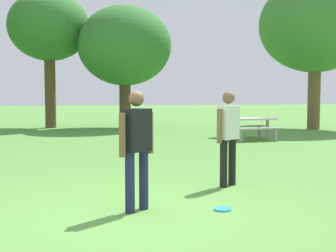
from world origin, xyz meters
name	(u,v)px	position (x,y,z in m)	size (l,w,h in m)	color
ground_plane	(136,213)	(0.00, 0.00, 0.00)	(120.00, 120.00, 0.00)	#568E3D
person_thrower	(137,142)	(0.03, 0.09, 0.94)	(0.51, 0.40, 1.64)	#1E234C
person_catcher	(228,132)	(1.80, 1.38, 0.94)	(0.51, 0.40, 1.64)	black
frisbee	(223,209)	(1.19, -0.11, 0.01)	(0.24, 0.24, 0.03)	#2D9EDB
picnic_table_near	(251,124)	(5.22, 8.59, 0.56)	(1.82, 1.56, 0.77)	#B2ADA3
trash_can_further_along	(226,124)	(4.66, 9.63, 0.48)	(0.59, 0.59, 0.96)	#237047
tree_far_right	(49,28)	(-2.00, 15.81, 4.75)	(3.81, 3.81, 6.43)	brown
tree_slender_mid	(125,46)	(1.47, 14.75, 3.84)	(4.36, 4.36, 5.72)	#4C3823
tree_back_left	(316,25)	(9.90, 12.43, 4.73)	(5.08, 5.08, 6.92)	brown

